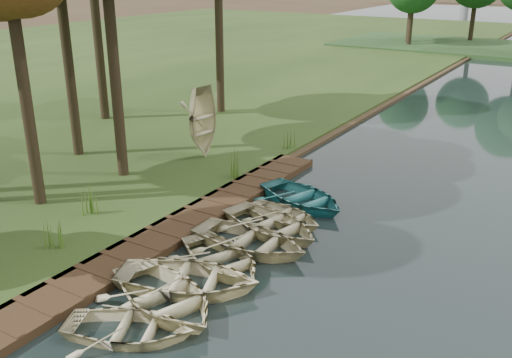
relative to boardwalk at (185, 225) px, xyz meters
The scene contains 15 objects.
ground 1.61m from the boardwalk, ahead, with size 300.00×300.00×0.00m, color #3D2F1D.
boardwalk is the anchor object (origin of this frame).
rowboat_0 6.06m from the boardwalk, 63.86° to the right, with size 2.26×3.17×0.66m, color beige.
rowboat_1 4.73m from the boardwalk, 57.64° to the right, with size 2.76×3.86×0.80m, color beige.
rowboat_2 3.95m from the boardwalk, 50.06° to the right, with size 2.83×3.96×0.82m, color beige.
rowboat_3 2.99m from the boardwalk, 30.05° to the right, with size 2.45×3.43×0.71m, color beige.
rowboat_4 2.72m from the boardwalk, ahead, with size 2.76×3.86×0.80m, color beige.
rowboat_5 2.95m from the boardwalk, 24.44° to the left, with size 2.68×3.76×0.78m, color beige.
rowboat_6 3.40m from the boardwalk, 40.21° to the left, with size 2.13×2.99×0.62m, color beige.
rowboat_7 4.57m from the boardwalk, 57.28° to the left, with size 2.68×3.75×0.78m, color teal.
stored_rowboat 6.81m from the boardwalk, 121.10° to the left, with size 2.30×3.22×0.67m, color beige.
reeds_0 4.15m from the boardwalk, 120.27° to the right, with size 0.60×0.60×0.95m, color #3F661E.
reeds_1 3.41m from the boardwalk, 156.64° to the right, with size 0.60×0.60×1.12m, color #3F661E.
reeds_2 4.54m from the boardwalk, 102.89° to the left, with size 0.60×0.60×1.12m, color #3F661E.
reeds_3 9.13m from the boardwalk, 96.31° to the left, with size 0.60×0.60×0.90m, color #3F661E.
Camera 1 is at (9.65, -13.51, 8.38)m, focal length 40.00 mm.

